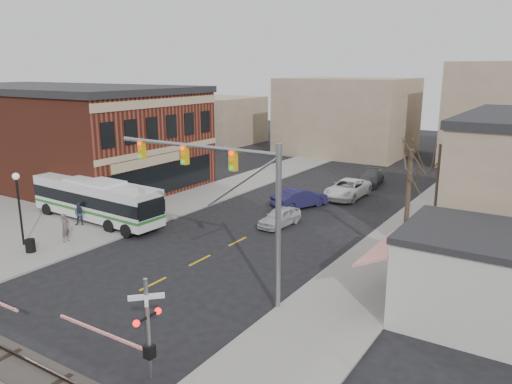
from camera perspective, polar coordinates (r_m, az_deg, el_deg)
ground at (r=26.52m, az=-14.72°, el=-11.65°), size 160.00×160.00×0.00m
sidewalk_west at (r=46.59m, az=-4.78°, el=-0.00°), size 5.00×60.00×0.12m
sidewalk_east at (r=38.58m, az=18.40°, el=-3.66°), size 5.00×60.00×0.12m
brick_building at (r=55.52m, az=-22.12°, el=6.27°), size 30.40×15.40×9.60m
awning_shop at (r=24.75m, az=25.78°, el=-9.06°), size 9.74×6.20×4.30m
tree_east_a at (r=29.94m, az=16.90°, el=-1.69°), size 0.28×0.28×6.75m
tree_east_b at (r=35.59m, az=20.00°, el=0.13°), size 0.28×0.28×6.30m
tree_east_c at (r=43.17m, az=22.69°, el=2.81°), size 0.28×0.28×7.20m
transit_bus at (r=39.16m, az=-17.84°, el=-0.80°), size 12.01×3.13×3.07m
traffic_signal_mast at (r=24.16m, az=-3.03°, el=0.73°), size 9.91×0.30×8.00m
rr_crossing_east at (r=19.54m, az=-13.14°, el=-14.81°), size 5.60×1.36×4.00m
street_lamp at (r=35.02m, az=-25.56°, el=-0.26°), size 0.44×0.44×4.76m
trash_bin at (r=34.23m, az=-24.39°, el=-5.60°), size 0.60×0.60×0.83m
car_a at (r=36.57m, az=2.73°, el=-2.87°), size 1.89×4.10×1.36m
car_b at (r=41.44m, az=5.01°, el=-0.69°), size 3.49×5.24×1.63m
car_c at (r=45.19m, az=10.41°, el=0.36°), size 2.74×5.87×1.63m
car_d at (r=50.72m, az=12.99°, el=1.59°), size 2.67×5.13×1.42m
pedestrian_near at (r=35.16m, az=-20.96°, el=-3.82°), size 0.62×0.79×1.92m
pedestrian_far at (r=38.43m, az=-19.50°, el=-2.40°), size 1.04×1.01×1.69m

